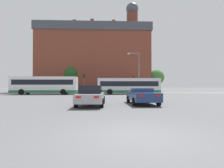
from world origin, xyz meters
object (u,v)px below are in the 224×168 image
Objects in this scene: traffic_light_far_right at (133,81)px; pedestrian_walking_west at (137,88)px; car_saloon_left at (91,95)px; car_roadster_right at (142,96)px; bus_crossing_lead at (129,86)px; pedestrian_walking_east at (130,88)px; bus_crossing_trailing at (45,85)px; street_lamp_junction at (137,69)px; pedestrian_waiting at (118,88)px; traffic_light_far_left at (84,80)px.

pedestrian_walking_west is (1.04, 1.10, -1.59)m from traffic_light_far_right.
car_roadster_right is at bearing 12.82° from car_saloon_left.
bus_crossing_lead reaches higher than car_saloon_left.
car_saloon_left is 2.80× the size of pedestrian_walking_west.
pedestrian_walking_east is 1.76m from pedestrian_walking_west.
car_saloon_left is at bearing 97.33° from pedestrian_walking_east.
bus_crossing_trailing is at bearing 119.38° from car_saloon_left.
bus_crossing_trailing reaches higher than car_saloon_left.
car_saloon_left is 21.18m from bus_crossing_trailing.
car_roadster_right is at bearing 105.83° from pedestrian_walking_east.
bus_crossing_lead is at bearing -105.57° from traffic_light_far_right.
pedestrian_walking_west is (18.32, 8.14, -0.69)m from bus_crossing_trailing.
pedestrian_walking_east is (-0.30, 6.59, -3.75)m from street_lamp_junction.
bus_crossing_lead is at bearing -152.28° from street_lamp_junction.
traffic_light_far_right is 3.88m from pedestrian_waiting.
traffic_light_far_right is at bearing 0.02° from traffic_light_far_left.
pedestrian_walking_east is at bearing 76.78° from car_saloon_left.
bus_crossing_trailing is at bearing -157.83° from traffic_light_far_right.
traffic_light_far_right reaches higher than pedestrian_walking_east.
traffic_light_far_right is at bearing -15.57° from bus_crossing_lead.
pedestrian_walking_west is (1.59, 0.76, -0.03)m from pedestrian_walking_east.
pedestrian_waiting reaches higher than car_roadster_right.
pedestrian_waiting reaches higher than car_saloon_left.
pedestrian_walking_west is (1.29, 7.36, -3.78)m from street_lamp_junction.
car_saloon_left is at bearing -110.08° from street_lamp_junction.
pedestrian_walking_west is at bearing 74.05° from car_saloon_left.
pedestrian_walking_east is (2.73, 25.25, 0.38)m from car_roadster_right.
car_roadster_right is 1.08× the size of traffic_light_far_left.
bus_crossing_trailing is 9.47m from traffic_light_far_left.
car_saloon_left is at bearing 62.11° from pedestrian_walking_west.
bus_crossing_trailing is at bearing 126.76° from car_roadster_right.
pedestrian_walking_east is (6.83, 26.07, 0.30)m from car_saloon_left.
bus_crossing_lead reaches higher than car_roadster_right.
car_saloon_left is at bearing 35.11° from pedestrian_waiting.
traffic_light_far_right is 2.21× the size of pedestrian_walking_west.
pedestrian_walking_west reaches higher than pedestrian_waiting.
traffic_light_far_left reaches higher than pedestrian_walking_west.
bus_crossing_trailing is (-15.28, 0.13, 0.16)m from bus_crossing_lead.
car_saloon_left is at bearing 163.85° from bus_crossing_lead.
traffic_light_far_left is (-3.67, 25.73, 2.07)m from car_saloon_left.
traffic_light_far_right reaches higher than pedestrian_waiting.
pedestrian_walking_east is at bearing 148.52° from traffic_light_far_right.
bus_crossing_trailing is at bearing -177.36° from street_lamp_junction.
traffic_light_far_right is 2.16× the size of pedestrian_walking_east.
car_roadster_right is 0.58× the size of street_lamp_junction.
car_saloon_left is 26.16m from pedestrian_waiting.
bus_crossing_trailing is at bearing 45.80° from pedestrian_walking_east.
bus_crossing_trailing is 18.68m from traffic_light_far_right.
traffic_light_far_right is (11.05, 0.00, -0.22)m from traffic_light_far_left.
car_saloon_left is 1.16× the size of traffic_light_far_left.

